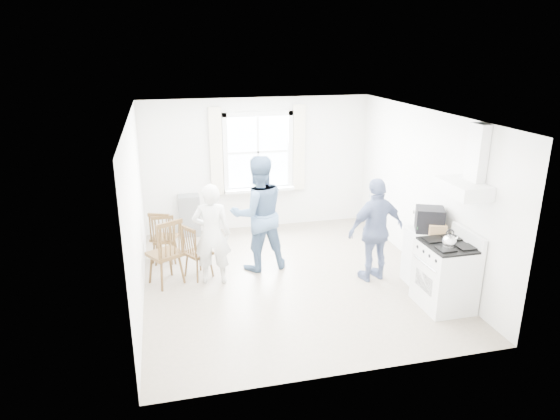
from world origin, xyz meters
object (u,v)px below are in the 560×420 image
object	(u,v)px
gas_stove	(446,275)
person_mid	(258,213)
windsor_chair_a	(164,234)
stereo_stack	(430,220)
windsor_chair_c	(168,246)
low_cabinet	(425,257)
windsor_chair_b	(161,232)
person_left	(212,234)
person_right	(376,230)

from	to	relation	value
gas_stove	person_mid	world-z (taller)	person_mid
windsor_chair_a	gas_stove	bearing A→B (deg)	-32.21
stereo_stack	windsor_chair_c	distance (m)	3.94
low_cabinet	windsor_chair_b	xyz separation A→B (m)	(-3.92, 1.76, 0.11)
person_left	person_right	size ratio (longest dim) A/B	0.97
windsor_chair_b	windsor_chair_c	distance (m)	0.91
windsor_chair_a	windsor_chair_b	size ratio (longest dim) A/B	0.97
windsor_chair_a	person_right	world-z (taller)	person_right
windsor_chair_a	person_left	xyz separation A→B (m)	(0.72, -0.88, 0.26)
person_right	windsor_chair_c	bearing A→B (deg)	-19.52
stereo_stack	person_left	world-z (taller)	person_left
stereo_stack	windsor_chair_b	world-z (taller)	stereo_stack
windsor_chair_c	gas_stove	bearing A→B (deg)	-22.46
person_right	low_cabinet	bearing A→B (deg)	142.70
stereo_stack	person_right	distance (m)	0.82
gas_stove	person_left	bearing A→B (deg)	153.79
windsor_chair_a	person_right	xyz separation A→B (m)	(3.20, -1.36, 0.28)
person_right	gas_stove	bearing A→B (deg)	109.86
person_left	low_cabinet	bearing A→B (deg)	175.16
windsor_chair_a	person_mid	world-z (taller)	person_mid
low_cabinet	windsor_chair_b	size ratio (longest dim) A/B	0.98
person_mid	person_right	size ratio (longest dim) A/B	1.15
gas_stove	windsor_chair_b	distance (m)	4.57
low_cabinet	windsor_chair_b	world-z (taller)	windsor_chair_b
windsor_chair_c	person_left	size ratio (longest dim) A/B	0.68
stereo_stack	low_cabinet	bearing A→B (deg)	76.71
stereo_stack	person_mid	distance (m)	2.66
gas_stove	windsor_chair_a	distance (m)	4.51
low_cabinet	windsor_chair_a	xyz separation A→B (m)	(-3.88, 1.70, 0.09)
gas_stove	person_left	distance (m)	3.46
windsor_chair_a	windsor_chair_b	world-z (taller)	windsor_chair_b
stereo_stack	windsor_chair_b	bearing A→B (deg)	155.16
stereo_stack	person_left	size ratio (longest dim) A/B	0.32
person_mid	windsor_chair_b	bearing A→B (deg)	-26.47
low_cabinet	person_mid	size ratio (longest dim) A/B	0.47
low_cabinet	person_left	distance (m)	3.29
person_right	person_mid	bearing A→B (deg)	-36.84
windsor_chair_b	person_mid	bearing A→B (deg)	-20.18
windsor_chair_a	person_left	world-z (taller)	person_left
windsor_chair_c	person_left	world-z (taller)	person_left
stereo_stack	windsor_chair_c	size ratio (longest dim) A/B	0.47
windsor_chair_a	person_left	size ratio (longest dim) A/B	0.56
low_cabinet	stereo_stack	world-z (taller)	stereo_stack
person_mid	windsor_chair_a	bearing A→B (deg)	-25.11
stereo_stack	windsor_chair_c	bearing A→B (deg)	166.66
stereo_stack	windsor_chair_c	xyz separation A→B (m)	(-3.81, 0.90, -0.42)
stereo_stack	windsor_chair_a	bearing A→B (deg)	155.62
stereo_stack	person_right	bearing A→B (deg)	149.20
gas_stove	stereo_stack	distance (m)	0.88
low_cabinet	windsor_chair_a	bearing A→B (deg)	156.33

